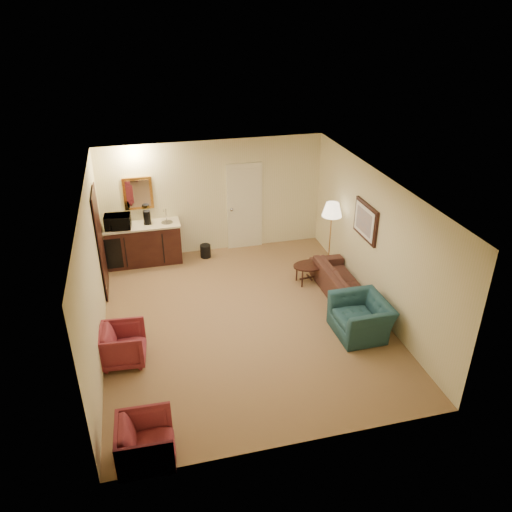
{
  "coord_description": "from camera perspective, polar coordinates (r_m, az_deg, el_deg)",
  "views": [
    {
      "loc": [
        -1.64,
        -7.49,
        5.32
      ],
      "look_at": [
        0.36,
        0.5,
        1.02
      ],
      "focal_mm": 35.0,
      "sensor_mm": 36.0,
      "label": 1
    }
  ],
  "objects": [
    {
      "name": "ground",
      "position": [
        9.33,
        -1.38,
        -7.22
      ],
      "size": [
        6.0,
        6.0,
        0.0
      ],
      "primitive_type": "plane",
      "color": "#8A6446",
      "rests_on": "ground"
    },
    {
      "name": "room_walls",
      "position": [
        9.14,
        -3.17,
        4.29
      ],
      "size": [
        5.02,
        6.01,
        2.61
      ],
      "color": "beige",
      "rests_on": "ground"
    },
    {
      "name": "wetbar_cabinet",
      "position": [
        11.3,
        -12.7,
        1.37
      ],
      "size": [
        1.64,
        0.58,
        0.92
      ],
      "primitive_type": "cube",
      "color": "#331810",
      "rests_on": "ground"
    },
    {
      "name": "sofa",
      "position": [
        10.08,
        9.78,
        -2.35
      ],
      "size": [
        0.55,
        1.84,
        0.72
      ],
      "primitive_type": "imported",
      "rotation": [
        0.0,
        0.0,
        1.57
      ],
      "color": "black",
      "rests_on": "ground"
    },
    {
      "name": "teal_armchair",
      "position": [
        8.93,
        11.96,
        -6.26
      ],
      "size": [
        0.67,
        1.02,
        0.88
      ],
      "primitive_type": "imported",
      "rotation": [
        0.0,
        0.0,
        -1.55
      ],
      "color": "#1C3F46",
      "rests_on": "ground"
    },
    {
      "name": "rose_chair_near",
      "position": [
        8.44,
        -14.93,
        -9.6
      ],
      "size": [
        0.7,
        0.74,
        0.71
      ],
      "primitive_type": "imported",
      "rotation": [
        0.0,
        0.0,
        1.48
      ],
      "color": "maroon",
      "rests_on": "ground"
    },
    {
      "name": "rose_chair_far",
      "position": [
        6.83,
        -12.48,
        -19.89
      ],
      "size": [
        0.68,
        0.72,
        0.72
      ],
      "primitive_type": "imported",
      "rotation": [
        0.0,
        0.0,
        1.54
      ],
      "color": "maroon",
      "rests_on": "ground"
    },
    {
      "name": "coffee_table",
      "position": [
        10.43,
        6.15,
        -1.98
      ],
      "size": [
        0.75,
        0.54,
        0.41
      ],
      "primitive_type": "cube",
      "rotation": [
        0.0,
        0.0,
        0.09
      ],
      "color": "black",
      "rests_on": "ground"
    },
    {
      "name": "floor_lamp",
      "position": [
        10.69,
        8.46,
        2.13
      ],
      "size": [
        0.44,
        0.44,
        1.57
      ],
      "primitive_type": "cube",
      "rotation": [
        0.0,
        0.0,
        -0.06
      ],
      "color": "#B67E3C",
      "rests_on": "ground"
    },
    {
      "name": "waste_bin",
      "position": [
        11.46,
        -5.8,
        0.57
      ],
      "size": [
        0.25,
        0.25,
        0.3
      ],
      "primitive_type": "cylinder",
      "rotation": [
        0.0,
        0.0,
        0.05
      ],
      "color": "black",
      "rests_on": "ground"
    },
    {
      "name": "microwave",
      "position": [
        11.0,
        -15.56,
        3.95
      ],
      "size": [
        0.56,
        0.34,
        0.37
      ],
      "primitive_type": "imported",
      "rotation": [
        0.0,
        0.0,
        -0.08
      ],
      "color": "black",
      "rests_on": "wetbar_cabinet"
    },
    {
      "name": "coffee_maker",
      "position": [
        11.08,
        -12.35,
        4.33
      ],
      "size": [
        0.2,
        0.2,
        0.3
      ],
      "primitive_type": "cylinder",
      "rotation": [
        0.0,
        0.0,
        0.27
      ],
      "color": "black",
      "rests_on": "wetbar_cabinet"
    }
  ]
}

